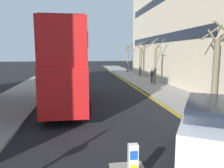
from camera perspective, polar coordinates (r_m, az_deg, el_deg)
sidewalk_right at (r=20.40m, az=14.88°, el=-2.45°), size 4.00×80.00×0.14m
sidewalk_left at (r=19.47m, az=-23.13°, el=-3.35°), size 4.00×80.00×0.14m
kerb_line_outer at (r=17.83m, az=11.14°, el=-4.07°), size 0.10×56.00×0.01m
kerb_line_inner at (r=17.78m, az=10.65°, el=-4.10°), size 0.10×56.00×0.01m
keep_left_bollard at (r=6.68m, az=5.46°, el=-20.10°), size 0.36×0.28×1.11m
double_decker_bus_away at (r=16.06m, az=-11.46°, el=5.46°), size 2.87×10.83×5.64m
taxi_minivan at (r=8.26m, az=24.68°, el=-11.66°), size 4.06×5.09×2.12m
pedestrian_far at (r=26.36m, az=10.37°, el=2.10°), size 0.34×0.22×1.62m
street_tree_near at (r=33.99m, az=7.48°, el=6.12°), size 1.37×1.37×5.26m
street_tree_mid at (r=16.58m, az=25.37°, el=3.74°), size 1.69×1.76×5.62m
street_tree_far at (r=40.29m, az=4.15°, el=6.72°), size 1.63×1.58×5.40m
street_tree_distant at (r=25.33m, az=11.25°, el=5.45°), size 1.85×1.58×5.22m
townhouse_terrace_right at (r=31.35m, az=20.98°, el=13.93°), size 10.08×28.00×14.27m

